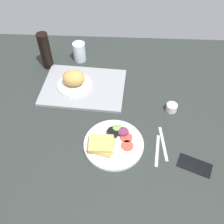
# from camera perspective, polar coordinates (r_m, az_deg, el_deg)

# --- Properties ---
(ground_plane) EXTENTS (1.90, 1.50, 0.03)m
(ground_plane) POSITION_cam_1_polar(r_m,az_deg,el_deg) (1.30, -0.95, -2.55)
(ground_plane) COLOR #282D2B
(serving_tray) EXTENTS (0.47, 0.36, 0.02)m
(serving_tray) POSITION_cam_1_polar(r_m,az_deg,el_deg) (1.45, -6.29, 5.48)
(serving_tray) COLOR gray
(serving_tray) RESTS_ON ground_plane
(bread_plate_near) EXTENTS (0.19, 0.19, 0.10)m
(bread_plate_near) POSITION_cam_1_polar(r_m,az_deg,el_deg) (1.43, -8.38, 6.97)
(bread_plate_near) COLOR white
(bread_plate_near) RESTS_ON serving_tray
(plate_with_salad) EXTENTS (0.28, 0.28, 0.05)m
(plate_with_salad) POSITION_cam_1_polar(r_m,az_deg,el_deg) (1.19, 0.07, -6.67)
(plate_with_salad) COLOR white
(plate_with_salad) RESTS_ON ground_plane
(drinking_glass) EXTENTS (0.07, 0.07, 0.12)m
(drinking_glass) POSITION_cam_1_polar(r_m,az_deg,el_deg) (1.62, -7.21, 13.03)
(drinking_glass) COLOR silver
(drinking_glass) RESTS_ON ground_plane
(soda_bottle) EXTENTS (0.06, 0.06, 0.22)m
(soda_bottle) POSITION_cam_1_polar(r_m,az_deg,el_deg) (1.58, -14.52, 12.92)
(soda_bottle) COLOR black
(soda_bottle) RESTS_ON ground_plane
(espresso_cup) EXTENTS (0.06, 0.06, 0.04)m
(espresso_cup) POSITION_cam_1_polar(r_m,az_deg,el_deg) (1.36, 13.03, 0.96)
(espresso_cup) COLOR silver
(espresso_cup) RESTS_ON ground_plane
(fork) EXTENTS (0.04, 0.17, 0.01)m
(fork) POSITION_cam_1_polar(r_m,az_deg,el_deg) (1.21, 9.98, -8.33)
(fork) COLOR #B7B7BC
(fork) RESTS_ON ground_plane
(knife) EXTENTS (0.03, 0.19, 0.01)m
(knife) POSITION_cam_1_polar(r_m,az_deg,el_deg) (1.23, 11.25, -6.78)
(knife) COLOR #B7B7BC
(knife) RESTS_ON ground_plane
(cell_phone) EXTENTS (0.16, 0.12, 0.01)m
(cell_phone) POSITION_cam_1_polar(r_m,az_deg,el_deg) (1.20, 17.81, -11.12)
(cell_phone) COLOR black
(cell_phone) RESTS_ON ground_plane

